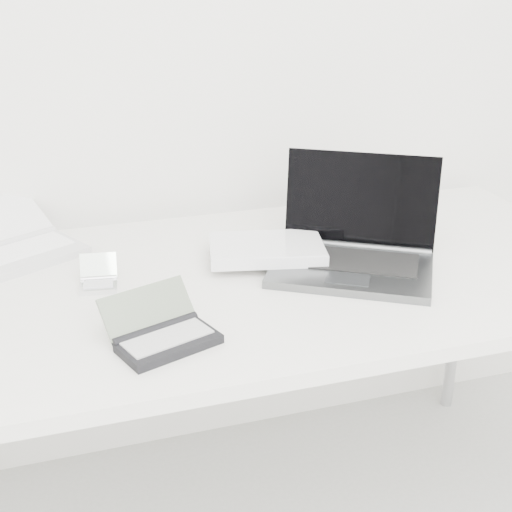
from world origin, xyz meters
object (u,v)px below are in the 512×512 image
object	(u,v)px
laptop_large	(324,249)
netbook_open_white	(18,245)
desk	(264,292)
palmtop_charcoal	(163,334)

from	to	relation	value
laptop_large	netbook_open_white	xyz separation A→B (m)	(-0.65, 0.28, -0.02)
desk	laptop_large	bearing A→B (deg)	0.52
desk	netbook_open_white	xyz separation A→B (m)	(-0.50, 0.28, 0.07)
desk	netbook_open_white	bearing A→B (deg)	151.29
laptop_large	palmtop_charcoal	distance (m)	0.47
palmtop_charcoal	desk	bearing A→B (deg)	21.63
netbook_open_white	palmtop_charcoal	distance (m)	0.56
desk	laptop_large	distance (m)	0.16
laptop_large	netbook_open_white	world-z (taller)	laptop_large
laptop_large	desk	bearing A→B (deg)	-148.27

